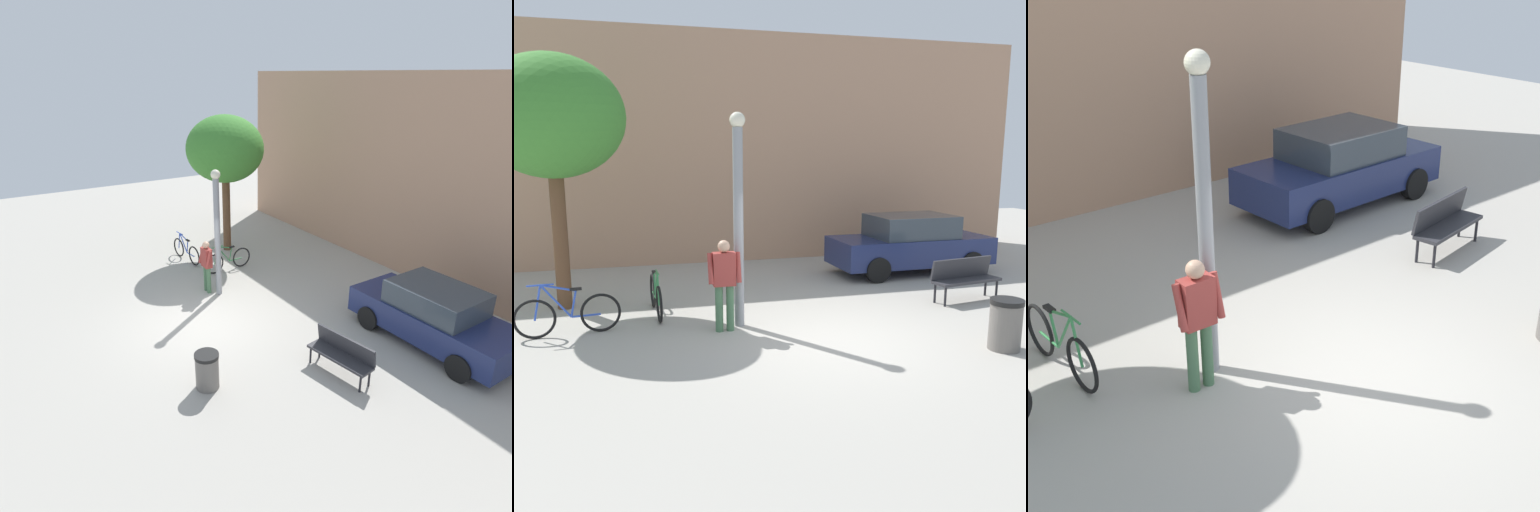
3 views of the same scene
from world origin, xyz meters
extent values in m
plane|color=#A8A399|center=(0.00, 0.00, 0.00)|extent=(36.00, 36.00, 0.00)
cube|color=tan|center=(0.00, 8.28, 3.25)|extent=(17.44, 2.00, 6.50)
cylinder|color=gray|center=(-1.45, 1.26, 1.81)|extent=(0.18, 0.18, 3.63)
sphere|color=#F2EACC|center=(-1.45, 1.26, 3.75)|extent=(0.28, 0.28, 0.28)
cylinder|color=#47704C|center=(-1.67, 1.02, 0.42)|extent=(0.14, 0.14, 0.85)
cylinder|color=#47704C|center=(-1.87, 1.02, 0.42)|extent=(0.14, 0.14, 0.85)
cube|color=#9E3833|center=(-1.77, 1.02, 1.15)|extent=(0.40, 0.23, 0.60)
sphere|color=tan|center=(-1.77, 1.02, 1.56)|extent=(0.22, 0.22, 0.22)
cylinder|color=#9E3833|center=(-1.52, 0.96, 1.18)|extent=(0.09, 0.23, 0.55)
cylinder|color=#9E3833|center=(-2.02, 0.97, 1.18)|extent=(0.09, 0.23, 0.55)
cube|color=#2D2D33|center=(3.67, 1.63, 0.45)|extent=(1.65, 0.69, 0.06)
cube|color=#2D2D33|center=(3.64, 1.82, 0.70)|extent=(1.60, 0.38, 0.44)
cylinder|color=black|center=(4.40, 1.59, 0.21)|extent=(0.05, 0.05, 0.42)
cylinder|color=black|center=(2.98, 1.36, 0.21)|extent=(0.05, 0.05, 0.42)
cylinder|color=black|center=(4.35, 1.90, 0.21)|extent=(0.05, 0.05, 0.42)
cylinder|color=black|center=(2.93, 1.68, 0.21)|extent=(0.05, 0.05, 0.42)
cylinder|color=brown|center=(-4.70, 3.34, 1.44)|extent=(0.30, 0.30, 2.88)
ellipsoid|color=#3C822F|center=(-4.70, 3.34, 3.87)|extent=(2.83, 2.83, 2.40)
torus|color=black|center=(-2.87, 1.84, 0.36)|extent=(0.08, 0.71, 0.71)
torus|color=black|center=(-2.93, 2.93, 0.36)|extent=(0.08, 0.71, 0.71)
cylinder|color=#338447|center=(-2.89, 2.20, 0.64)|extent=(0.06, 0.50, 0.64)
cylinder|color=#338447|center=(-2.89, 2.25, 0.88)|extent=(0.06, 0.58, 0.18)
cylinder|color=#338447|center=(-2.91, 2.49, 0.57)|extent=(0.04, 0.14, 0.48)
cylinder|color=#338447|center=(-2.92, 2.69, 0.33)|extent=(0.06, 0.50, 0.04)
cylinder|color=#338447|center=(-2.88, 1.90, 0.64)|extent=(0.04, 0.17, 0.63)
cube|color=black|center=(-2.91, 2.54, 0.83)|extent=(0.09, 0.20, 0.04)
cylinder|color=#338447|center=(-2.88, 1.97, 0.95)|extent=(0.05, 0.44, 0.03)
torus|color=black|center=(-5.02, 1.45, 0.36)|extent=(0.71, 0.12, 0.71)
torus|color=black|center=(-3.93, 1.56, 0.36)|extent=(0.71, 0.12, 0.71)
cylinder|color=blue|center=(-4.66, 1.49, 0.64)|extent=(0.50, 0.09, 0.64)
cylinder|color=blue|center=(-4.61, 1.49, 0.88)|extent=(0.58, 0.10, 0.18)
cylinder|color=blue|center=(-4.38, 1.52, 0.57)|extent=(0.14, 0.05, 0.48)
cylinder|color=blue|center=(-4.18, 1.54, 0.33)|extent=(0.50, 0.09, 0.04)
cylinder|color=blue|center=(-4.96, 1.46, 0.64)|extent=(0.17, 0.05, 0.63)
cube|color=black|center=(-4.33, 1.52, 0.83)|extent=(0.21, 0.10, 0.04)
cylinder|color=blue|center=(-4.89, 1.46, 0.95)|extent=(0.44, 0.08, 0.03)
cube|color=navy|center=(3.89, 4.52, 0.62)|extent=(4.24, 1.81, 0.70)
cube|color=#333D47|center=(3.89, 4.52, 1.25)|extent=(2.14, 1.62, 0.60)
cylinder|color=black|center=(5.22, 5.35, 0.32)|extent=(0.65, 0.24, 0.64)
cylinder|color=black|center=(5.26, 3.75, 0.32)|extent=(0.65, 0.24, 0.64)
cylinder|color=black|center=(2.52, 5.28, 0.32)|extent=(0.65, 0.24, 0.64)
cylinder|color=black|center=(2.57, 3.68, 0.32)|extent=(0.65, 0.24, 0.64)
cylinder|color=#66605B|center=(2.50, -1.11, 0.38)|extent=(0.51, 0.51, 0.77)
cylinder|color=black|center=(2.50, -1.11, 0.81)|extent=(0.54, 0.54, 0.08)
camera|label=1|loc=(10.07, -4.62, 6.42)|focal=32.11mm
camera|label=2|loc=(-3.50, -8.44, 3.23)|focal=38.67mm
camera|label=3|loc=(-5.60, -5.08, 4.99)|focal=50.04mm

